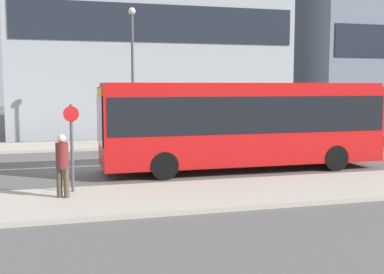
{
  "coord_description": "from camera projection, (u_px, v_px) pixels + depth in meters",
  "views": [
    {
      "loc": [
        -0.98,
        -19.16,
        3.17
      ],
      "look_at": [
        3.69,
        -2.04,
        1.27
      ],
      "focal_mm": 45.0,
      "sensor_mm": 36.0,
      "label": 1
    }
  ],
  "objects": [
    {
      "name": "street_lamp",
      "position": [
        133.0,
        62.0,
        24.14
      ],
      "size": [
        0.36,
        0.36,
        6.9
      ],
      "color": "#4C4C51",
      "rests_on": "sidewalk_far"
    },
    {
      "name": "sidewalk_near",
      "position": [
        101.0,
        201.0,
        12.97
      ],
      "size": [
        44.0,
        3.5,
        0.13
      ],
      "color": "#B2A899",
      "rests_on": "ground_plane"
    },
    {
      "name": "ground_plane",
      "position": [
        88.0,
        166.0,
        18.97
      ],
      "size": [
        120.0,
        120.0,
        0.0
      ],
      "primitive_type": "plane",
      "color": "#595654"
    },
    {
      "name": "lane_centerline",
      "position": [
        88.0,
        166.0,
        18.97
      ],
      "size": [
        41.8,
        0.16,
        0.01
      ],
      "color": "silver",
      "rests_on": "ground_plane"
    },
    {
      "name": "city_bus",
      "position": [
        243.0,
        120.0,
        17.98
      ],
      "size": [
        10.55,
        2.54,
        3.26
      ],
      "rotation": [
        0.0,
        0.0,
        0.07
      ],
      "color": "red",
      "rests_on": "ground_plane"
    },
    {
      "name": "parked_car_0",
      "position": [
        348.0,
        134.0,
        25.6
      ],
      "size": [
        4.36,
        1.85,
        1.3
      ],
      "color": "silver",
      "rests_on": "ground_plane"
    },
    {
      "name": "bus_stop_sign",
      "position": [
        72.0,
        141.0,
        13.66
      ],
      "size": [
        0.44,
        0.12,
        2.51
      ],
      "color": "#4C4C51",
      "rests_on": "sidewalk_near"
    },
    {
      "name": "sidewalk_far",
      "position": [
        82.0,
        146.0,
        24.96
      ],
      "size": [
        44.0,
        3.5,
        0.13
      ],
      "color": "#B2A899",
      "rests_on": "ground_plane"
    },
    {
      "name": "pedestrian_near_stop",
      "position": [
        62.0,
        162.0,
        13.0
      ],
      "size": [
        0.34,
        0.34,
        1.73
      ],
      "rotation": [
        0.0,
        0.0,
        2.73
      ],
      "color": "#4C4233",
      "rests_on": "sidewalk_near"
    }
  ]
}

